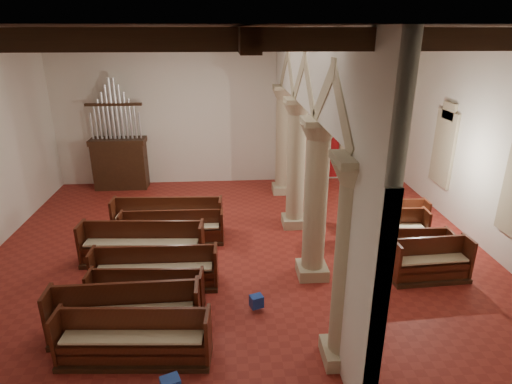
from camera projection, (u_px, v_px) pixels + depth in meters
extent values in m
plane|color=maroon|center=(240.00, 249.00, 12.31)|extent=(14.00, 14.00, 0.00)
plane|color=#301C10|center=(237.00, 26.00, 10.16)|extent=(14.00, 14.00, 0.00)
cube|color=white|center=(234.00, 109.00, 16.83)|extent=(14.00, 0.02, 6.00)
cube|color=white|center=(253.00, 267.00, 5.65)|extent=(14.00, 0.02, 6.00)
cube|color=white|center=(494.00, 144.00, 11.69)|extent=(0.02, 12.00, 6.00)
cube|color=tan|center=(342.00, 353.00, 8.18)|extent=(0.75, 0.75, 0.30)
cylinder|color=tan|center=(349.00, 271.00, 7.54)|extent=(0.56, 0.56, 3.30)
cube|color=tan|center=(312.00, 270.00, 10.98)|extent=(0.75, 0.75, 0.30)
cylinder|color=tan|center=(315.00, 206.00, 10.33)|extent=(0.56, 0.56, 3.30)
cube|color=tan|center=(294.00, 221.00, 13.77)|extent=(0.75, 0.75, 0.30)
cylinder|color=tan|center=(296.00, 168.00, 13.13)|extent=(0.56, 0.56, 3.30)
cube|color=tan|center=(282.00, 189.00, 16.57)|extent=(0.75, 0.75, 0.30)
cylinder|color=tan|center=(283.00, 143.00, 15.92)|extent=(0.56, 0.56, 3.30)
cube|color=white|center=(310.00, 68.00, 10.63)|extent=(0.25, 11.90, 1.93)
cube|color=#367B5D|center=(445.00, 148.00, 14.31)|extent=(0.03, 1.00, 2.20)
cube|color=#367B5D|center=(357.00, 127.00, 17.42)|extent=(1.00, 0.03, 2.20)
cube|color=#341F10|center=(121.00, 166.00, 16.82)|extent=(2.00, 0.80, 1.80)
cube|color=#341F10|center=(118.00, 141.00, 16.46)|extent=(2.10, 0.85, 0.20)
cube|color=#3D2413|center=(142.00, 185.00, 17.17)|extent=(0.57, 0.57, 0.11)
cube|color=#3D2413|center=(140.00, 173.00, 16.97)|extent=(0.28, 0.28, 1.20)
cube|color=#3D2413|center=(138.00, 157.00, 16.66)|extent=(0.61, 0.52, 0.21)
cube|color=maroon|center=(319.00, 153.00, 17.64)|extent=(1.60, 0.06, 2.10)
cylinder|color=gold|center=(321.00, 127.00, 17.23)|extent=(1.80, 0.04, 0.04)
cone|color=#341F10|center=(388.00, 190.00, 16.69)|extent=(0.39, 0.39, 0.13)
cylinder|color=gold|center=(391.00, 159.00, 16.24)|extent=(0.04, 0.04, 2.61)
cylinder|color=gold|center=(395.00, 128.00, 15.82)|extent=(0.29, 0.73, 0.03)
cube|color=navy|center=(393.00, 143.00, 15.99)|extent=(0.57, 0.23, 0.93)
cube|color=#163A99|center=(256.00, 301.00, 9.57)|extent=(0.34, 0.31, 0.28)
cube|color=#16319A|center=(182.00, 245.00, 12.05)|extent=(0.33, 0.28, 0.30)
cylinder|color=white|center=(113.00, 338.00, 8.54)|extent=(0.92, 0.43, 0.09)
cube|color=#341F10|center=(136.00, 358.00, 8.19)|extent=(2.93, 0.90, 0.10)
cube|color=#45230E|center=(134.00, 348.00, 8.04)|extent=(2.76, 0.59, 0.46)
cube|color=#45230E|center=(135.00, 329.00, 8.17)|extent=(2.73, 0.26, 0.96)
cube|color=#45230E|center=(56.00, 338.00, 7.93)|extent=(0.11, 0.61, 0.96)
cube|color=#45230E|center=(208.00, 331.00, 8.11)|extent=(0.11, 0.61, 0.96)
cube|color=#F9E7B8|center=(132.00, 337.00, 7.95)|extent=(2.64, 0.54, 0.05)
cube|color=#341F10|center=(128.00, 333.00, 8.86)|extent=(3.02, 0.82, 0.11)
cube|color=#582A12|center=(126.00, 323.00, 8.70)|extent=(2.87, 0.49, 0.49)
cube|color=#582A12|center=(127.00, 304.00, 8.83)|extent=(2.86, 0.14, 1.03)
cube|color=#582A12|center=(50.00, 312.00, 8.58)|extent=(0.09, 0.65, 1.03)
cube|color=#582A12|center=(198.00, 306.00, 8.77)|extent=(0.09, 0.65, 1.03)
cube|color=#F9E7B8|center=(124.00, 312.00, 8.60)|extent=(2.75, 0.45, 0.05)
cube|color=#341F10|center=(148.00, 308.00, 9.67)|extent=(2.58, 0.80, 0.09)
cube|color=#562312|center=(147.00, 300.00, 9.53)|extent=(2.41, 0.52, 0.41)
cube|color=#562312|center=(147.00, 286.00, 9.65)|extent=(2.39, 0.22, 0.87)
cube|color=#562312|center=(89.00, 291.00, 9.43)|extent=(0.10, 0.55, 0.87)
cube|color=#562312|center=(202.00, 287.00, 9.59)|extent=(0.10, 0.55, 0.87)
cube|color=#F9E7B8|center=(146.00, 291.00, 9.45)|extent=(2.31, 0.48, 0.05)
cube|color=#341F10|center=(157.00, 285.00, 10.50)|extent=(3.02, 0.74, 0.10)
cube|color=#531D11|center=(155.00, 277.00, 10.36)|extent=(2.87, 0.44, 0.45)
cube|color=#531D11|center=(156.00, 263.00, 10.48)|extent=(2.86, 0.11, 0.95)
cube|color=#531D11|center=(93.00, 269.00, 10.24)|extent=(0.08, 0.60, 0.95)
cube|color=#531D11|center=(216.00, 264.00, 10.43)|extent=(0.08, 0.60, 0.95)
cube|color=#F9E7B8|center=(155.00, 268.00, 10.27)|extent=(2.75, 0.40, 0.05)
cube|color=#341F10|center=(144.00, 260.00, 11.62)|extent=(3.31, 0.99, 0.11)
cube|color=#46240F|center=(143.00, 252.00, 11.46)|extent=(3.14, 0.65, 0.49)
cube|color=#46240F|center=(143.00, 238.00, 11.60)|extent=(3.12, 0.29, 1.04)
cube|color=#46240F|center=(81.00, 243.00, 11.33)|extent=(0.12, 0.66, 1.04)
cube|color=#46240F|center=(202.00, 239.00, 11.54)|extent=(0.12, 0.66, 1.04)
cube|color=#F9E7B8|center=(142.00, 243.00, 11.36)|extent=(3.01, 0.60, 0.05)
cube|color=#341F10|center=(173.00, 241.00, 12.71)|extent=(3.01, 0.69, 0.09)
cube|color=#531D11|center=(172.00, 234.00, 12.57)|extent=(2.86, 0.41, 0.42)
cube|color=#531D11|center=(173.00, 224.00, 12.69)|extent=(2.85, 0.10, 0.88)
cube|color=#531D11|center=(121.00, 227.00, 12.45)|extent=(0.07, 0.56, 0.88)
cube|color=#531D11|center=(222.00, 224.00, 12.64)|extent=(0.07, 0.56, 0.88)
cube|color=#F9E7B8|center=(172.00, 227.00, 12.49)|extent=(2.74, 0.37, 0.05)
cube|color=#341F10|center=(169.00, 231.00, 13.28)|extent=(3.36, 0.92, 0.11)
cube|color=#4A250F|center=(168.00, 224.00, 13.13)|extent=(3.20, 0.59, 0.48)
cube|color=#4A250F|center=(168.00, 212.00, 13.26)|extent=(3.18, 0.24, 1.02)
cube|color=#4A250F|center=(114.00, 216.00, 13.00)|extent=(0.11, 0.65, 1.02)
cube|color=#4A250F|center=(221.00, 213.00, 13.21)|extent=(0.11, 0.65, 1.02)
cube|color=#F9E7B8|center=(167.00, 216.00, 13.03)|extent=(3.07, 0.54, 0.05)
cube|color=#341F10|center=(428.00, 277.00, 10.85)|extent=(2.00, 0.83, 0.10)
cube|color=#4E2310|center=(431.00, 268.00, 10.70)|extent=(1.84, 0.52, 0.47)
cube|color=#4E2310|center=(428.00, 254.00, 10.83)|extent=(1.82, 0.17, 0.99)
cube|color=#4E2310|center=(394.00, 259.00, 10.61)|extent=(0.11, 0.63, 0.99)
cube|color=#4E2310|center=(467.00, 256.00, 10.74)|extent=(0.11, 0.63, 0.99)
cube|color=#F9E7B8|center=(432.00, 259.00, 10.61)|extent=(1.76, 0.47, 0.05)
cube|color=#341F10|center=(414.00, 261.00, 11.60)|extent=(1.82, 0.71, 0.09)
cube|color=#562D12|center=(416.00, 254.00, 11.47)|extent=(1.66, 0.43, 0.41)
cube|color=#562D12|center=(414.00, 243.00, 11.58)|extent=(1.65, 0.13, 0.87)
cube|color=#562D12|center=(384.00, 246.00, 11.39)|extent=(0.09, 0.55, 0.87)
cube|color=#562D12|center=(447.00, 244.00, 11.51)|extent=(0.09, 0.55, 0.87)
cube|color=#F9E7B8|center=(417.00, 246.00, 11.39)|extent=(1.59, 0.39, 0.05)
cube|color=#341F10|center=(387.00, 243.00, 12.59)|extent=(2.19, 0.80, 0.10)
cube|color=#4C1910|center=(389.00, 235.00, 12.45)|extent=(2.03, 0.49, 0.46)
cube|color=#4C1910|center=(387.00, 223.00, 12.57)|extent=(2.01, 0.15, 0.97)
cube|color=#4C1910|center=(354.00, 227.00, 12.35)|extent=(0.10, 0.62, 0.97)
cube|color=#4C1910|center=(424.00, 225.00, 12.49)|extent=(0.10, 0.62, 0.97)
cube|color=#F9E7B8|center=(390.00, 227.00, 12.36)|extent=(1.95, 0.45, 0.05)
cube|color=#341F10|center=(394.00, 230.00, 13.40)|extent=(1.93, 0.71, 0.10)
cube|color=#4C2510|center=(396.00, 223.00, 13.26)|extent=(1.78, 0.42, 0.43)
cube|color=#4C2510|center=(394.00, 213.00, 13.38)|extent=(1.77, 0.10, 0.92)
cube|color=#4C2510|center=(367.00, 216.00, 13.18)|extent=(0.08, 0.58, 0.92)
cube|color=#4C2510|center=(425.00, 214.00, 13.30)|extent=(0.08, 0.58, 0.92)
cube|color=#F9E7B8|center=(397.00, 216.00, 13.17)|extent=(1.70, 0.38, 0.05)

